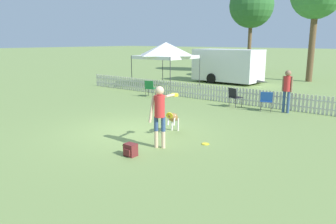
{
  "coord_description": "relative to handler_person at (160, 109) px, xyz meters",
  "views": [
    {
      "loc": [
        7.17,
        -7.34,
        2.89
      ],
      "look_at": [
        1.3,
        0.07,
        0.81
      ],
      "focal_mm": 35.0,
      "sensor_mm": 36.0,
      "label": 1
    }
  ],
  "objects": [
    {
      "name": "frisbee_near_handler",
      "position": [
        0.83,
        1.0,
        -1.06
      ],
      "size": [
        0.21,
        0.21,
        0.02
      ],
      "color": "yellow",
      "rests_on": "ground_plane"
    },
    {
      "name": "leaping_dog",
      "position": [
        -0.59,
        1.33,
        -0.57
      ],
      "size": [
        0.56,
        1.05,
        0.77
      ],
      "rotation": [
        0.0,
        0.0,
        -2.73
      ],
      "color": "olive",
      "rests_on": "ground_plane"
    },
    {
      "name": "backpack_on_grass",
      "position": [
        -0.16,
        -1.01,
        -0.91
      ],
      "size": [
        0.31,
        0.28,
        0.32
      ],
      "color": "maroon",
      "rests_on": "ground_plane"
    },
    {
      "name": "handler_person",
      "position": [
        0.0,
        0.0,
        0.0
      ],
      "size": [
        0.41,
        1.1,
        1.7
      ],
      "rotation": [
        0.0,
        0.0,
        0.42
      ],
      "color": "beige",
      "rests_on": "ground_plane"
    },
    {
      "name": "equipment_trailer",
      "position": [
        -5.43,
        13.87,
        0.14
      ],
      "size": [
        5.33,
        2.52,
        2.28
      ],
      "rotation": [
        0.0,
        0.0,
        -0.03
      ],
      "color": "white",
      "rests_on": "ground_plane"
    },
    {
      "name": "folding_chair_center",
      "position": [
        -0.99,
        6.28,
        -0.56
      ],
      "size": [
        0.57,
        0.59,
        0.86
      ],
      "rotation": [
        0.0,
        0.0,
        2.84
      ],
      "color": "#333338",
      "rests_on": "ground_plane"
    },
    {
      "name": "picket_fence",
      "position": [
        -1.66,
        7.11,
        -0.7
      ],
      "size": [
        19.29,
        0.04,
        0.75
      ],
      "color": "beige",
      "rests_on": "ground_plane"
    },
    {
      "name": "folding_chair_green_right",
      "position": [
        -5.7,
        6.01,
        -0.56
      ],
      "size": [
        0.6,
        0.61,
        0.85
      ],
      "rotation": [
        0.0,
        0.0,
        3.49
      ],
      "color": "#333338",
      "rests_on": "ground_plane"
    },
    {
      "name": "ground_plane",
      "position": [
        -1.66,
        0.72,
        -1.07
      ],
      "size": [
        240.0,
        240.0,
        0.0
      ],
      "primitive_type": "plane",
      "color": "olive"
    },
    {
      "name": "tree_right_grove",
      "position": [
        -7.37,
        21.45,
        4.77
      ],
      "size": [
        3.85,
        3.85,
        7.8
      ],
      "color": "brown",
      "rests_on": "ground_plane"
    },
    {
      "name": "spectator_standing",
      "position": [
        1.17,
        6.56,
        -0.01
      ],
      "size": [
        0.42,
        0.27,
        1.73
      ],
      "rotation": [
        0.0,
        0.0,
        3.13
      ],
      "color": "#334C7A",
      "rests_on": "ground_plane"
    },
    {
      "name": "folding_chair_blue_left",
      "position": [
        0.46,
        6.29,
        -0.57
      ],
      "size": [
        0.63,
        0.64,
        0.84
      ],
      "rotation": [
        0.0,
        0.0,
        3.5
      ],
      "color": "#333338",
      "rests_on": "ground_plane"
    },
    {
      "name": "canopy_tent_main",
      "position": [
        -7.57,
        9.7,
        1.2
      ],
      "size": [
        3.13,
        3.13,
        2.78
      ],
      "color": "#333338",
      "rests_on": "ground_plane"
    },
    {
      "name": "frisbee_near_dog",
      "position": [
        -0.84,
        -0.48,
        -1.06
      ],
      "size": [
        0.21,
        0.21,
        0.02
      ],
      "color": "yellow",
      "rests_on": "ground_plane"
    }
  ]
}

